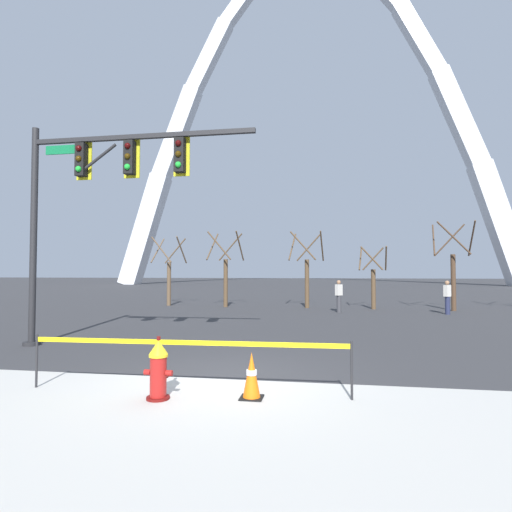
% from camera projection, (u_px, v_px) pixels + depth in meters
% --- Properties ---
extents(ground_plane, '(240.00, 240.00, 0.00)m').
position_uv_depth(ground_plane, '(225.00, 377.00, 7.92)').
color(ground_plane, '#333335').
extents(sidewalk_near_curb, '(40.00, 8.00, 0.01)m').
position_uv_depth(sidewalk_near_curb, '(118.00, 491.00, 3.81)').
color(sidewalk_near_curb, '#B7B5AD').
rests_on(sidewalk_near_curb, ground).
extents(fire_hydrant, '(0.46, 0.48, 0.99)m').
position_uv_depth(fire_hydrant, '(159.00, 370.00, 6.56)').
color(fire_hydrant, '#5E0F0D').
rests_on(fire_hydrant, ground).
extents(caution_tape_barrier, '(5.39, 0.20, 0.92)m').
position_uv_depth(caution_tape_barrier, '(186.00, 355.00, 6.87)').
color(caution_tape_barrier, '#232326').
rests_on(caution_tape_barrier, ground).
extents(traffic_cone_by_hydrant, '(0.36, 0.36, 0.73)m').
position_uv_depth(traffic_cone_by_hydrant, '(252.00, 376.00, 6.59)').
color(traffic_cone_by_hydrant, black).
rests_on(traffic_cone_by_hydrant, ground).
extents(traffic_signal_gantry, '(6.42, 0.44, 6.00)m').
position_uv_depth(traffic_signal_gantry, '(93.00, 188.00, 11.23)').
color(traffic_signal_gantry, '#232326').
rests_on(traffic_signal_gantry, ground).
extents(monument_arch, '(60.36, 2.77, 52.42)m').
position_uv_depth(monument_arch, '(310.00, 131.00, 62.63)').
color(monument_arch, silver).
rests_on(monument_arch, ground).
extents(tree_far_left, '(1.88, 1.89, 4.06)m').
position_uv_depth(tree_far_left, '(169.00, 275.00, 24.75)').
color(tree_far_left, brown).
rests_on(tree_far_left, ground).
extents(tree_left_mid, '(1.97, 1.98, 4.28)m').
position_uv_depth(tree_left_mid, '(226.00, 274.00, 23.77)').
color(tree_left_mid, brown).
rests_on(tree_left_mid, ground).
extents(tree_center_left, '(1.95, 1.96, 4.22)m').
position_uv_depth(tree_center_left, '(307.00, 274.00, 23.17)').
color(tree_center_left, brown).
rests_on(tree_center_left, ground).
extents(tree_center_right, '(1.57, 1.57, 3.36)m').
position_uv_depth(tree_center_right, '(373.00, 281.00, 22.35)').
color(tree_center_right, brown).
rests_on(tree_center_right, ground).
extents(tree_right_mid, '(2.10, 2.11, 4.56)m').
position_uv_depth(tree_right_mid, '(453.00, 271.00, 21.41)').
color(tree_right_mid, '#473323').
rests_on(tree_right_mid, ground).
extents(pedestrian_walking_left, '(0.38, 0.38, 1.59)m').
position_uv_depth(pedestrian_walking_left, '(447.00, 297.00, 19.58)').
color(pedestrian_walking_left, '#232847').
rests_on(pedestrian_walking_left, ground).
extents(pedestrian_standing_center, '(0.38, 0.39, 1.59)m').
position_uv_depth(pedestrian_standing_center, '(339.00, 296.00, 20.52)').
color(pedestrian_standing_center, '#38383D').
rests_on(pedestrian_standing_center, ground).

